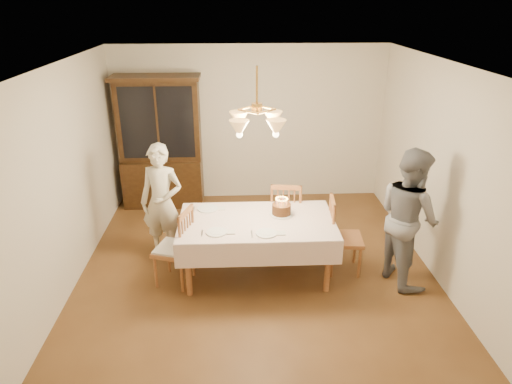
{
  "coord_description": "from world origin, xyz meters",
  "views": [
    {
      "loc": [
        -0.24,
        -4.98,
        3.28
      ],
      "look_at": [
        0.0,
        0.2,
        1.05
      ],
      "focal_mm": 32.0,
      "sensor_mm": 36.0,
      "label": 1
    }
  ],
  "objects_px": {
    "elderly_woman": "(162,203)",
    "birthday_cake": "(281,210)",
    "dining_table": "(257,226)",
    "chair_far_side": "(286,217)",
    "china_hutch": "(161,145)"
  },
  "relations": [
    {
      "from": "chair_far_side",
      "to": "birthday_cake",
      "type": "relative_size",
      "value": 3.33
    },
    {
      "from": "dining_table",
      "to": "birthday_cake",
      "type": "relative_size",
      "value": 6.33
    },
    {
      "from": "elderly_woman",
      "to": "birthday_cake",
      "type": "height_order",
      "value": "elderly_woman"
    },
    {
      "from": "china_hutch",
      "to": "birthday_cake",
      "type": "distance_m",
      "value": 2.77
    },
    {
      "from": "china_hutch",
      "to": "elderly_woman",
      "type": "distance_m",
      "value": 1.79
    },
    {
      "from": "china_hutch",
      "to": "birthday_cake",
      "type": "xyz_separation_m",
      "value": [
        1.78,
        -2.11,
        -0.21
      ]
    },
    {
      "from": "chair_far_side",
      "to": "birthday_cake",
      "type": "bearing_deg",
      "value": -103.08
    },
    {
      "from": "dining_table",
      "to": "china_hutch",
      "type": "xyz_separation_m",
      "value": [
        -1.47,
        2.25,
        0.36
      ]
    },
    {
      "from": "dining_table",
      "to": "chair_far_side",
      "type": "distance_m",
      "value": 0.86
    },
    {
      "from": "elderly_woman",
      "to": "dining_table",
      "type": "bearing_deg",
      "value": -7.72
    },
    {
      "from": "chair_far_side",
      "to": "birthday_cake",
      "type": "height_order",
      "value": "chair_far_side"
    },
    {
      "from": "dining_table",
      "to": "birthday_cake",
      "type": "bearing_deg",
      "value": 25.06
    },
    {
      "from": "elderly_woman",
      "to": "birthday_cake",
      "type": "bearing_deg",
      "value": 1.63
    },
    {
      "from": "dining_table",
      "to": "elderly_woman",
      "type": "height_order",
      "value": "elderly_woman"
    },
    {
      "from": "china_hutch",
      "to": "birthday_cake",
      "type": "relative_size",
      "value": 7.2
    }
  ]
}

